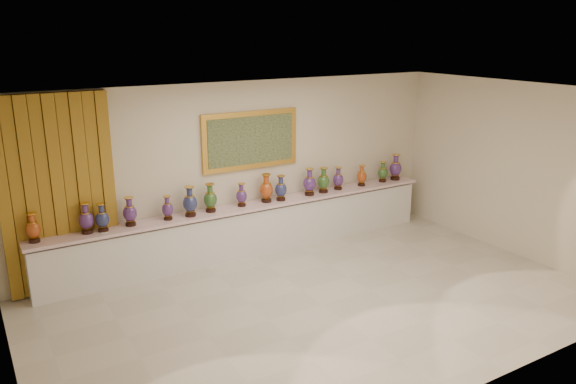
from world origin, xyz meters
name	(u,v)px	position (x,y,z in m)	size (l,w,h in m)	color
ground	(322,304)	(0.00, 0.00, 0.00)	(8.00, 8.00, 0.00)	beige
room	(94,185)	(-2.52, 2.44, 1.58)	(8.00, 8.00, 8.00)	beige
counter	(250,230)	(0.00, 2.27, 0.44)	(7.28, 0.48, 0.90)	white
vase_0	(33,229)	(-3.44, 2.27, 1.10)	(0.24, 0.24, 0.44)	black
vase_1	(86,220)	(-2.71, 2.26, 1.11)	(0.25, 0.25, 0.47)	black
vase_2	(102,219)	(-2.49, 2.22, 1.09)	(0.20, 0.20, 0.44)	black
vase_3	(130,213)	(-2.06, 2.27, 1.10)	(0.22, 0.22, 0.46)	black
vase_4	(168,209)	(-1.47, 2.24, 1.08)	(0.20, 0.20, 0.39)	black
vase_5	(190,203)	(-1.10, 2.22, 1.12)	(0.28, 0.28, 0.50)	black
vase_6	(210,199)	(-0.72, 2.26, 1.12)	(0.23, 0.23, 0.48)	black
vase_7	(241,196)	(-0.14, 2.27, 1.08)	(0.22, 0.22, 0.40)	black
vase_8	(266,189)	(0.34, 2.27, 1.13)	(0.25, 0.25, 0.51)	black
vase_9	(281,189)	(0.61, 2.21, 1.10)	(0.27, 0.27, 0.45)	black
vase_10	(310,183)	(1.22, 2.23, 1.13)	(0.25, 0.25, 0.50)	black
vase_11	(324,181)	(1.54, 2.24, 1.11)	(0.24, 0.24, 0.48)	black
vase_12	(338,179)	(1.90, 2.27, 1.09)	(0.22, 0.22, 0.43)	black
vase_13	(362,176)	(2.44, 2.25, 1.08)	(0.25, 0.25, 0.41)	black
vase_14	(383,173)	(2.98, 2.26, 1.08)	(0.22, 0.22, 0.41)	black
vase_15	(396,168)	(3.31, 2.26, 1.13)	(0.28, 0.28, 0.52)	black
label_card	(105,233)	(-2.49, 2.13, 0.90)	(0.10, 0.06, 0.00)	white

